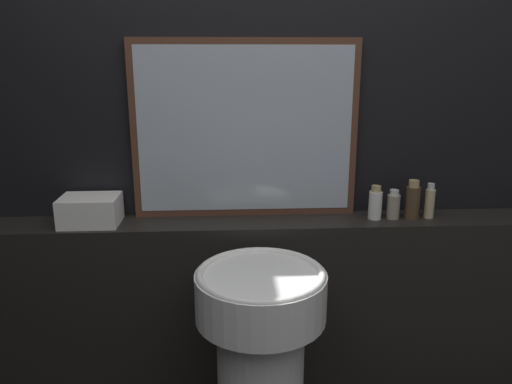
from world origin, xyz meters
TOP-DOWN VIEW (x-y plane):
  - wall_back at (0.00, 1.50)m, footprint 8.00×0.06m
  - vanity_counter at (0.00, 1.37)m, footprint 2.88×0.20m
  - pedestal_sink at (-0.10, 1.02)m, footprint 0.41×0.41m
  - mirror at (-0.13, 1.45)m, footprint 0.84×0.03m
  - towel_stack at (-0.70, 1.37)m, footprint 0.21×0.16m
  - shampoo_bottle at (0.35, 1.37)m, footprint 0.05×0.05m
  - conditioner_bottle at (0.42, 1.37)m, footprint 0.05×0.05m
  - lotion_bottle at (0.50, 1.37)m, footprint 0.05×0.05m
  - body_wash_bottle at (0.56, 1.37)m, footprint 0.04×0.04m

SIDE VIEW (x-z plane):
  - vanity_counter at x=0.00m, z-range 0.00..0.93m
  - pedestal_sink at x=-0.10m, z-range 0.07..0.96m
  - conditioner_bottle at x=0.42m, z-range 0.93..1.04m
  - towel_stack at x=-0.70m, z-range 0.93..1.03m
  - shampoo_bottle at x=0.35m, z-range 0.92..1.05m
  - body_wash_bottle at x=0.56m, z-range 0.92..1.06m
  - lotion_bottle at x=0.50m, z-range 0.92..1.07m
  - wall_back at x=0.00m, z-range 0.00..2.50m
  - mirror at x=-0.13m, z-range 0.93..1.59m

